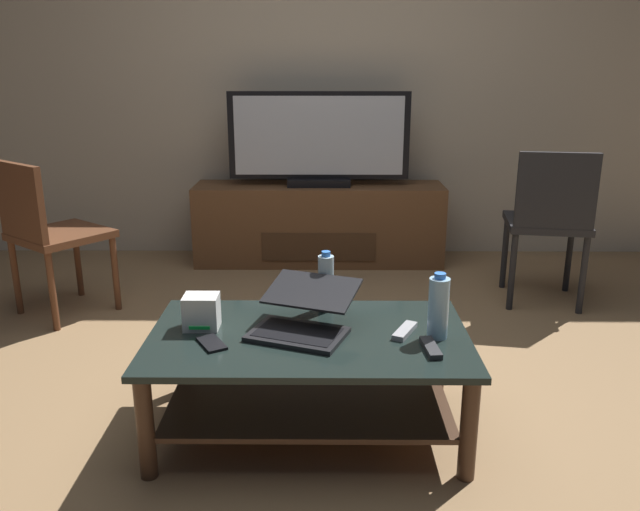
{
  "coord_description": "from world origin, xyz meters",
  "views": [
    {
      "loc": [
        -0.01,
        -2.5,
        1.35
      ],
      "look_at": [
        -0.03,
        0.17,
        0.55
      ],
      "focal_mm": 35.98,
      "sensor_mm": 36.0,
      "label": 1
    }
  ],
  "objects": [
    {
      "name": "water_bottle_far",
      "position": [
        0.0,
        -0.08,
        0.51
      ],
      "size": [
        0.06,
        0.06,
        0.24
      ],
      "color": "silver",
      "rests_on": "coffee_table"
    },
    {
      "name": "laptop",
      "position": [
        -0.08,
        -0.3,
        0.46
      ],
      "size": [
        0.44,
        0.46,
        0.16
      ],
      "color": "black",
      "rests_on": "coffee_table"
    },
    {
      "name": "back_wall",
      "position": [
        0.0,
        2.17,
        1.4
      ],
      "size": [
        6.4,
        0.12,
        2.8
      ],
      "primitive_type": "cube",
      "color": "#B2A38C",
      "rests_on": "ground"
    },
    {
      "name": "tv_remote",
      "position": [
        0.36,
        -0.47,
        0.41
      ],
      "size": [
        0.06,
        0.16,
        0.02
      ],
      "primitive_type": "cube",
      "rotation": [
        0.0,
        0.0,
        0.09
      ],
      "color": "#2D2D30",
      "rests_on": "coffee_table"
    },
    {
      "name": "media_cabinet",
      "position": [
        -0.04,
        1.85,
        0.27
      ],
      "size": [
        1.71,
        0.41,
        0.55
      ],
      "color": "brown",
      "rests_on": "ground"
    },
    {
      "name": "water_bottle_near",
      "position": [
        0.4,
        -0.35,
        0.51
      ],
      "size": [
        0.07,
        0.07,
        0.24
      ],
      "color": "#99C6E5",
      "rests_on": "coffee_table"
    },
    {
      "name": "soundbar_remote",
      "position": [
        0.29,
        -0.32,
        0.41
      ],
      "size": [
        0.11,
        0.16,
        0.02
      ],
      "primitive_type": "cube",
      "rotation": [
        0.0,
        0.0,
        -0.46
      ],
      "color": "#99999E",
      "rests_on": "coffee_table"
    },
    {
      "name": "router_box",
      "position": [
        -0.46,
        -0.28,
        0.46
      ],
      "size": [
        0.13,
        0.11,
        0.13
      ],
      "color": "white",
      "rests_on": "coffee_table"
    },
    {
      "name": "coffee_table",
      "position": [
        -0.06,
        -0.33,
        0.28
      ],
      "size": [
        1.17,
        0.69,
        0.4
      ],
      "color": "black",
      "rests_on": "ground"
    },
    {
      "name": "dining_chair",
      "position": [
        1.26,
        1.02,
        0.52
      ],
      "size": [
        0.5,
        0.5,
        0.9
      ],
      "color": "black",
      "rests_on": "ground"
    },
    {
      "name": "side_chair",
      "position": [
        -1.5,
        0.82,
        0.5
      ],
      "size": [
        0.62,
        0.62,
        0.87
      ],
      "color": "#59331E",
      "rests_on": "ground"
    },
    {
      "name": "ground_plane",
      "position": [
        0.0,
        0.0,
        0.0
      ],
      "size": [
        7.68,
        7.68,
        0.0
      ],
      "primitive_type": "plane",
      "color": "olive"
    },
    {
      "name": "television",
      "position": [
        -0.04,
        1.83,
        0.85
      ],
      "size": [
        1.21,
        0.2,
        0.63
      ],
      "color": "black",
      "rests_on": "media_cabinet"
    },
    {
      "name": "cell_phone",
      "position": [
        -0.4,
        -0.43,
        0.4
      ],
      "size": [
        0.13,
        0.16,
        0.01
      ],
      "primitive_type": "cube",
      "rotation": [
        0.0,
        0.0,
        0.52
      ],
      "color": "black",
      "rests_on": "coffee_table"
    }
  ]
}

